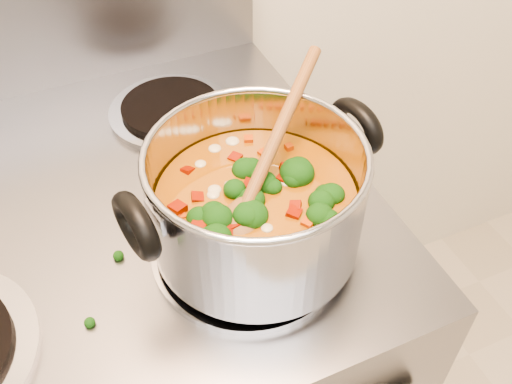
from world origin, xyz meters
TOP-DOWN VIEW (x-y plane):
  - electric_range at (0.06, 1.16)m, footprint 0.72×0.66m
  - stockpot at (0.25, 1.02)m, footprint 0.29×0.23m
  - wooden_spoon at (0.25, 1.03)m, footprint 0.20×0.18m
  - cooktop_crumbs at (0.33, 1.00)m, footprint 0.24×0.34m

SIDE VIEW (x-z plane):
  - electric_range at x=0.06m, z-range -0.07..1.01m
  - cooktop_crumbs at x=0.33m, z-range 0.92..0.93m
  - stockpot at x=0.25m, z-range 0.92..1.07m
  - wooden_spoon at x=0.25m, z-range 0.97..1.08m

